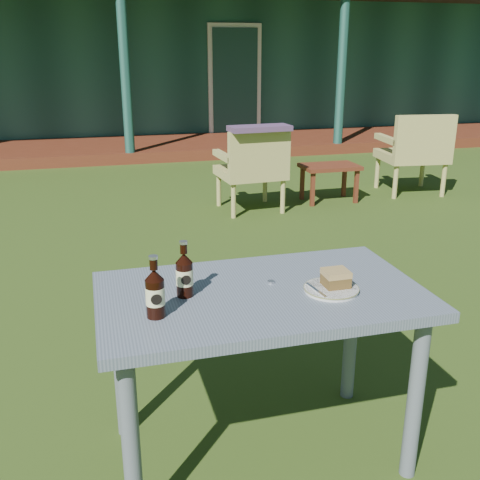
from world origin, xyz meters
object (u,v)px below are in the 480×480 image
object	(u,v)px
cake_slice	(336,278)
cola_bottle_near	(184,274)
side_table	(330,170)
plate	(331,289)
armchair_left	(253,166)
cola_bottle_far	(155,293)
cafe_table	(261,315)
armchair_right	(416,149)

from	to	relation	value
cake_slice	cola_bottle_near	xyz separation A→B (m)	(-0.55, 0.09, 0.04)
cola_bottle_near	side_table	distance (m)	4.26
cake_slice	cola_bottle_near	size ratio (longest dim) A/B	0.44
plate	cola_bottle_near	distance (m)	0.54
armchair_left	cake_slice	bearing A→B (deg)	-101.53
cola_bottle_far	side_table	world-z (taller)	cola_bottle_far
cafe_table	cake_slice	world-z (taller)	cake_slice
cola_bottle_near	side_table	xyz separation A→B (m)	(2.18, 3.63, -0.46)
armchair_left	armchair_right	size ratio (longest dim) A/B	0.92
cake_slice	armchair_left	distance (m)	3.62
plate	cola_bottle_near	xyz separation A→B (m)	(-0.53, 0.10, 0.08)
plate	cola_bottle_far	distance (m)	0.66
armchair_left	cafe_table	bearing A→B (deg)	-105.92
cafe_table	cola_bottle_near	world-z (taller)	cola_bottle_near
cafe_table	cola_bottle_near	distance (m)	0.34
plate	cake_slice	distance (m)	0.04
armchair_left	plate	bearing A→B (deg)	-101.82
armchair_right	armchair_left	bearing A→B (deg)	-173.26
cake_slice	armchair_right	world-z (taller)	armchair_right
cake_slice	armchair_left	xyz separation A→B (m)	(0.72, 3.54, -0.29)
armchair_left	armchair_right	xyz separation A→B (m)	(1.96, 0.23, 0.04)
cafe_table	armchair_right	xyz separation A→B (m)	(2.96, 3.71, -0.11)
cola_bottle_near	armchair_left	bearing A→B (deg)	69.78
plate	cafe_table	bearing A→B (deg)	164.30
cake_slice	plate	bearing A→B (deg)	-150.73
cafe_table	cola_bottle_near	bearing A→B (deg)	173.98
cola_bottle_near	cake_slice	bearing A→B (deg)	-9.05
plate	armchair_left	xyz separation A→B (m)	(0.74, 3.55, -0.26)
cake_slice	cola_bottle_near	distance (m)	0.56
cafe_table	cola_bottle_near	size ratio (longest dim) A/B	5.74
cafe_table	side_table	xyz separation A→B (m)	(1.90, 3.66, -0.28)
cola_bottle_far	armchair_right	distance (m)	5.10
cola_bottle_far	armchair_left	bearing A→B (deg)	68.80
cafe_table	cake_slice	bearing A→B (deg)	-12.12
side_table	cafe_table	bearing A→B (deg)	-117.46
cafe_table	cola_bottle_far	bearing A→B (deg)	-164.48
cafe_table	cola_bottle_far	size ratio (longest dim) A/B	5.55
cafe_table	cake_slice	size ratio (longest dim) A/B	13.04
cafe_table	armchair_right	distance (m)	4.75
plate	side_table	distance (m)	4.10
cafe_table	armchair_left	size ratio (longest dim) A/B	1.43
cake_slice	cola_bottle_far	distance (m)	0.67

